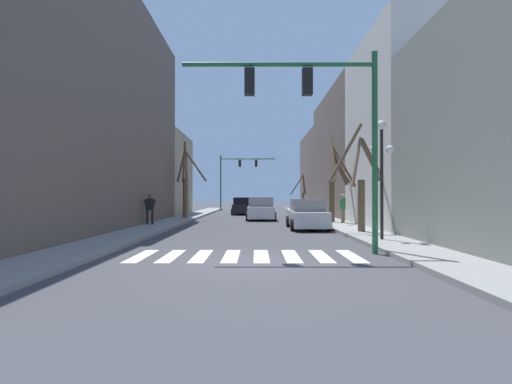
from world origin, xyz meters
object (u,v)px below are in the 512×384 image
Objects in this scene: traffic_signal_near at (319,108)px; pedestrian_near_right_corner at (149,206)px; car_parked_right_far at (260,209)px; street_tree_left_far at (359,185)px; street_tree_left_near at (185,184)px; traffic_signal_far at (235,171)px; car_at_intersection at (306,215)px; pedestrian_crossing_street at (342,206)px; street_tree_left_mid at (335,182)px; street_tree_right_far at (301,194)px; street_lamp_right_corner at (381,155)px; car_driving_away_lane at (241,206)px.

pedestrian_near_right_corner is at bearing 127.35° from traffic_signal_near.
traffic_signal_near is at bearing -174.67° from car_parked_right_far.
street_tree_left_near reaches higher than street_tree_left_far.
traffic_signal_far reaches higher than car_at_intersection.
pedestrian_crossing_street is (7.81, -23.83, -3.66)m from traffic_signal_far.
street_tree_left_mid is at bearing 88.67° from street_tree_left_far.
street_tree_left_near is at bearing -126.46° from street_tree_right_far.
traffic_signal_far is 3.77× the size of pedestrian_near_right_corner.
traffic_signal_near is 3.54× the size of pedestrian_near_right_corner.
street_tree_left_near is 1.43× the size of street_tree_right_far.
pedestrian_near_right_corner is at bearing 136.74° from car_parked_right_far.
pedestrian_near_right_corner is 0.43× the size of street_tree_right_far.
street_tree_right_far is at bearing 68.24° from pedestrian_near_right_corner.
street_tree_left_far is 15.92m from street_tree_left_near.
street_tree_left_mid is at bearing 88.80° from street_lamp_right_corner.
street_tree_left_mid is (7.46, -23.37, -2.15)m from traffic_signal_far.
car_driving_away_lane is at bearing 114.83° from street_tree_left_mid.
car_driving_away_lane is at bearing -124.79° from pedestrian_crossing_street.
car_parked_right_far is at bearing 16.51° from car_at_intersection.
traffic_signal_far reaches higher than car_parked_right_far.
traffic_signal_far is 3.77× the size of pedestrian_crossing_street.
car_at_intersection is (-2.01, 6.59, -2.60)m from street_lamp_right_corner.
car_driving_away_lane is 0.81× the size of street_tree_left_near.
street_lamp_right_corner is at bearing -163.05° from car_at_intersection.
street_tree_left_far is at bearing -91.33° from street_tree_left_mid.
street_tree_left_near is at bearing -99.51° from traffic_signal_far.
car_driving_away_lane is 2.71× the size of pedestrian_near_right_corner.
pedestrian_crossing_street is 0.34× the size of street_tree_left_mid.
traffic_signal_near is at bearing 175.14° from car_at_intersection.
pedestrian_near_right_corner is 11.47m from street_tree_left_mid.
street_tree_right_far reaches higher than car_parked_right_far.
pedestrian_crossing_street is 1.00× the size of pedestrian_near_right_corner.
street_lamp_right_corner is 13.71m from pedestrian_near_right_corner.
traffic_signal_near reaches higher than street_tree_left_mid.
street_tree_right_far reaches higher than car_driving_away_lane.
traffic_signal_far is (-4.44, 36.08, 0.31)m from traffic_signal_near.
traffic_signal_near reaches higher than car_parked_right_far.
traffic_signal_near is at bearing -135.02° from street_lamp_right_corner.
car_at_intersection is 0.88× the size of street_tree_left_mid.
street_tree_left_near is at bearing 151.87° from street_tree_left_mid.
street_tree_left_far is at bearing 25.13° from pedestrian_crossing_street.
car_parked_right_far is (2.79, -18.42, -4.07)m from traffic_signal_far.
street_tree_left_near reaches higher than car_at_intersection.
street_lamp_right_corner reaches higher than car_parked_right_far.
car_parked_right_far reaches higher than car_at_intersection.
street_tree_left_far is (2.86, 6.14, -2.23)m from traffic_signal_near.
street_tree_left_far is (4.51, -11.52, 1.53)m from car_parked_right_far.
car_parked_right_far is at bearing -107.22° from pedestrian_crossing_street.
street_tree_left_near is (-2.98, -17.79, -2.14)m from traffic_signal_far.
pedestrian_crossing_street is at bearing -52.14° from street_tree_left_mid.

